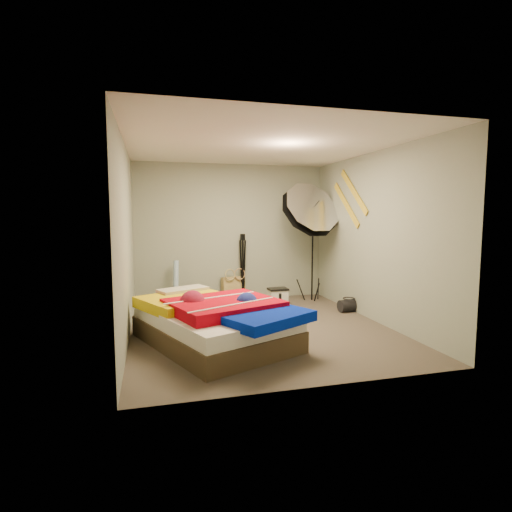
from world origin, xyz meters
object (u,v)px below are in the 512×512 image
object	(u,v)px
duffel_bag	(349,306)
photo_umbrella	(308,212)
tote_bag	(234,288)
camera_tripod	(243,262)
camera_case	(278,298)
wrapping_roll	(176,283)
bed	(215,321)

from	to	relation	value
duffel_bag	photo_umbrella	size ratio (longest dim) A/B	0.14
tote_bag	camera_tripod	xyz separation A→B (m)	(0.17, -0.02, 0.49)
camera_case	wrapping_roll	bearing A→B (deg)	158.40
tote_bag	camera_case	xyz separation A→B (m)	(0.62, -0.77, -0.06)
tote_bag	camera_tripod	world-z (taller)	camera_tripod
photo_umbrella	tote_bag	bearing A→B (deg)	156.88
bed	duffel_bag	bearing A→B (deg)	23.72
camera_tripod	duffel_bag	bearing A→B (deg)	-42.57
wrapping_roll	camera_case	distance (m)	1.80
tote_bag	wrapping_roll	xyz separation A→B (m)	(-1.06, -0.17, 0.17)
wrapping_roll	photo_umbrella	size ratio (longest dim) A/B	0.35
camera_tripod	tote_bag	bearing A→B (deg)	172.40
tote_bag	photo_umbrella	world-z (taller)	photo_umbrella
duffel_bag	bed	xyz separation A→B (m)	(-2.37, -1.04, 0.19)
tote_bag	camera_tripod	distance (m)	0.52
bed	camera_tripod	xyz separation A→B (m)	(0.90, 2.39, 0.42)
camera_case	photo_umbrella	size ratio (longest dim) A/B	0.13
tote_bag	camera_case	world-z (taller)	tote_bag
camera_case	duffel_bag	bearing A→B (deg)	-31.87
tote_bag	camera_tripod	bearing A→B (deg)	-20.34
photo_umbrella	wrapping_roll	bearing A→B (deg)	170.92
duffel_bag	camera_tripod	xyz separation A→B (m)	(-1.47, 1.35, 0.60)
duffel_bag	camera_tripod	distance (m)	2.08
tote_bag	duffel_bag	size ratio (longest dim) A/B	1.33
photo_umbrella	camera_tripod	size ratio (longest dim) A/B	1.85
duffel_bag	camera_tripod	bearing A→B (deg)	132.01
photo_umbrella	camera_tripod	world-z (taller)	photo_umbrella
tote_bag	wrapping_roll	bearing A→B (deg)	176.12
bed	photo_umbrella	xyz separation A→B (m)	(1.98, 1.88, 1.34)
wrapping_roll	camera_case	world-z (taller)	wrapping_roll
camera_case	camera_tripod	world-z (taller)	camera_tripod
duffel_bag	bed	distance (m)	2.60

